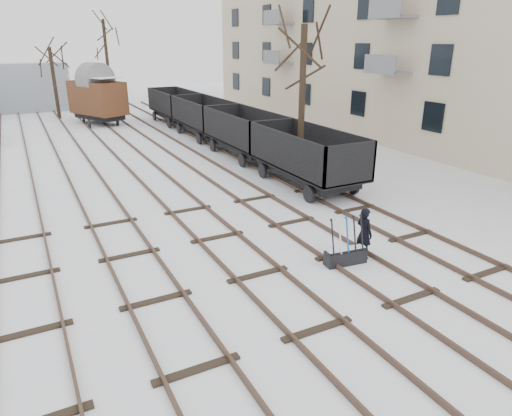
{
  "coord_description": "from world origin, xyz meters",
  "views": [
    {
      "loc": [
        -5.46,
        -10.36,
        6.43
      ],
      "look_at": [
        1.06,
        2.15,
        1.2
      ],
      "focal_mm": 32.0,
      "sensor_mm": 36.0,
      "label": 1
    }
  ],
  "objects_px": {
    "ground_frame": "(346,255)",
    "freight_wagon_a": "(306,165)",
    "worker": "(364,233)",
    "box_van_wagon": "(97,97)"
  },
  "relations": [
    {
      "from": "worker",
      "to": "freight_wagon_a",
      "type": "relative_size",
      "value": 0.26
    },
    {
      "from": "freight_wagon_a",
      "to": "worker",
      "type": "bearing_deg",
      "value": -109.64
    },
    {
      "from": "ground_frame",
      "to": "box_van_wagon",
      "type": "xyz_separation_m",
      "value": [
        -2.24,
        28.84,
        1.87
      ]
    },
    {
      "from": "worker",
      "to": "box_van_wagon",
      "type": "xyz_separation_m",
      "value": [
        -2.99,
        28.74,
        1.33
      ]
    },
    {
      "from": "worker",
      "to": "box_van_wagon",
      "type": "height_order",
      "value": "box_van_wagon"
    },
    {
      "from": "box_van_wagon",
      "to": "ground_frame",
      "type": "bearing_deg",
      "value": -109.6
    },
    {
      "from": "ground_frame",
      "to": "freight_wagon_a",
      "type": "relative_size",
      "value": 0.23
    },
    {
      "from": "worker",
      "to": "freight_wagon_a",
      "type": "bearing_deg",
      "value": -25.08
    },
    {
      "from": "ground_frame",
      "to": "worker",
      "type": "relative_size",
      "value": 0.91
    },
    {
      "from": "ground_frame",
      "to": "box_van_wagon",
      "type": "height_order",
      "value": "box_van_wagon"
    }
  ]
}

